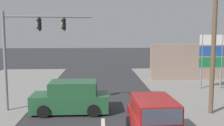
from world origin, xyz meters
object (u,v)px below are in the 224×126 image
at_px(suv_kerbside_parked, 71,98).
at_px(utility_pole_midground_right, 215,16).
at_px(shopping_plaza_sign, 212,54).
at_px(suv_oncoming_near, 155,122).
at_px(traffic_signal_mast, 27,43).

bearing_deg(suv_kerbside_parked, utility_pole_midground_right, -3.90).
distance_m(shopping_plaza_sign, suv_oncoming_near, 12.85).
bearing_deg(traffic_signal_mast, shopping_plaza_sign, 21.58).
xyz_separation_m(suv_oncoming_near, suv_kerbside_parked, (-4.08, 4.41, 0.00)).
height_order(utility_pole_midground_right, suv_kerbside_parked, utility_pole_midground_right).
height_order(utility_pole_midground_right, suv_oncoming_near, utility_pole_midground_right).
bearing_deg(utility_pole_midground_right, shopping_plaza_sign, 66.91).
bearing_deg(suv_oncoming_near, traffic_signal_mast, 142.94).
xyz_separation_m(shopping_plaza_sign, suv_oncoming_near, (-7.03, -10.55, -2.10)).
xyz_separation_m(shopping_plaza_sign, suv_kerbside_parked, (-11.11, -6.14, -2.10)).
distance_m(traffic_signal_mast, suv_oncoming_near, 9.07).
xyz_separation_m(utility_pole_midground_right, traffic_signal_mast, (-10.92, 1.25, -1.54)).
bearing_deg(utility_pole_midground_right, suv_kerbside_parked, 176.10).
bearing_deg(suv_kerbside_parked, traffic_signal_mast, 165.60).
distance_m(utility_pole_midground_right, suv_kerbside_parked, 9.57).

